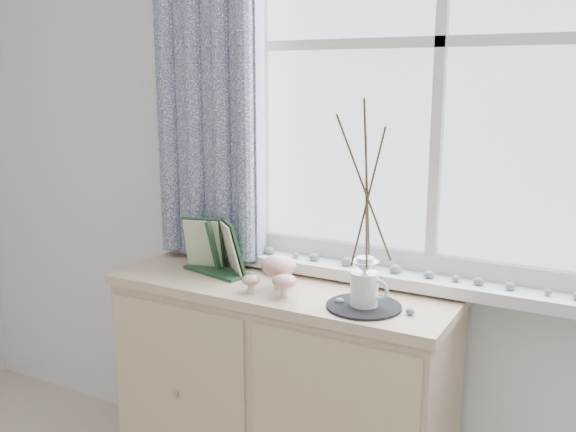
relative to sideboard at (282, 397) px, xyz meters
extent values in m
cube|color=white|center=(0.15, 0.25, 0.87)|extent=(4.00, 0.04, 2.60)
cube|color=silver|center=(0.45, 0.25, 1.22)|extent=(1.30, 0.01, 1.40)
cube|color=silver|center=(0.45, 0.17, 0.45)|extent=(1.45, 0.16, 0.04)
cube|color=#0A1338|center=(-0.37, 0.12, 1.25)|extent=(0.44, 0.06, 1.61)
cube|color=#C6AD8B|center=(0.00, 0.01, -0.02)|extent=(1.17, 0.43, 0.81)
cube|color=#C6AD8B|center=(0.00, 0.01, 0.41)|extent=(1.20, 0.45, 0.03)
cube|color=#CBB28C|center=(-0.29, -0.22, -0.02)|extent=(0.55, 0.01, 0.75)
cylinder|color=beige|center=(0.02, -0.05, 0.46)|extent=(0.03, 0.03, 0.08)
ellipsoid|color=#9A1E04|center=(0.02, -0.05, 0.50)|extent=(0.12, 0.12, 0.06)
cylinder|color=beige|center=(0.08, -0.12, 0.45)|extent=(0.03, 0.03, 0.05)
ellipsoid|color=#9A1E04|center=(0.08, -0.12, 0.48)|extent=(0.08, 0.08, 0.04)
cylinder|color=beige|center=(-0.04, -0.13, 0.44)|extent=(0.03, 0.03, 0.04)
ellipsoid|color=#9A1E04|center=(-0.04, -0.13, 0.46)|extent=(0.06, 0.06, 0.03)
ellipsoid|color=tan|center=(0.03, -0.03, 0.45)|extent=(0.05, 0.04, 0.07)
ellipsoid|color=tan|center=(-0.01, 0.04, 0.45)|extent=(0.05, 0.04, 0.07)
cylinder|color=black|center=(0.34, -0.08, 0.43)|extent=(0.23, 0.23, 0.01)
cylinder|color=silver|center=(0.34, -0.08, 0.48)|extent=(0.10, 0.10, 0.10)
cone|color=silver|center=(0.34, -0.08, 0.55)|extent=(0.09, 0.09, 0.04)
cylinder|color=silver|center=(0.34, -0.08, 0.57)|extent=(0.05, 0.05, 0.02)
torus|color=silver|center=(0.38, -0.08, 0.49)|extent=(0.07, 0.02, 0.06)
ellipsoid|color=gray|center=(0.26, -0.09, 0.43)|extent=(0.03, 0.03, 0.02)
ellipsoid|color=gray|center=(0.30, 0.07, 0.43)|extent=(0.03, 0.03, 0.02)
ellipsoid|color=gray|center=(0.48, -0.07, 0.43)|extent=(0.03, 0.03, 0.02)
ellipsoid|color=gray|center=(0.18, 0.11, 0.43)|extent=(0.03, 0.03, 0.02)
camera|label=1|loc=(1.02, -1.83, 1.12)|focal=40.00mm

